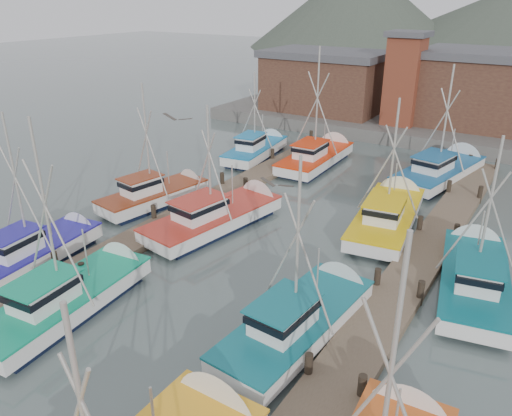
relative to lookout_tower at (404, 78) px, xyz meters
The scene contains 20 objects.
ground 33.52m from the lookout_tower, 86.53° to the right, with size 260.00×260.00×0.00m, color #4F5E5B.
dock_left 29.87m from the lookout_tower, 99.80° to the right, with size 2.30×46.00×1.50m.
dock_right 30.79m from the lookout_tower, 72.73° to the right, with size 2.30×46.00×1.50m.
quay 6.67m from the lookout_tower, 63.43° to the left, with size 44.00×16.00×1.20m, color slate.
shed_left 9.30m from the lookout_tower, 167.47° to the left, with size 12.72×8.48×6.20m.
shed_center 8.99m from the lookout_tower, 26.57° to the left, with size 14.84×9.54×6.90m.
lookout_tower is the anchor object (origin of this frame).
distant_hills 90.40m from the lookout_tower, 96.85° to the left, with size 175.00×140.00×42.00m.
boat_4 36.86m from the lookout_tower, 94.35° to the right, with size 3.76×9.07×9.47m.
boat_5 33.54m from the lookout_tower, 78.66° to the right, with size 3.44×9.06×8.51m.
boat_6 35.79m from the lookout_tower, 102.53° to the right, with size 3.46×8.25×8.58m.
boat_8 26.64m from the lookout_tower, 95.28° to the right, with size 4.39×9.98×8.25m.
boat_9 21.94m from the lookout_tower, 73.70° to the right, with size 4.30×10.03×8.64m.
boat_10 27.10m from the lookout_tower, 107.17° to the right, with size 3.68×8.31×8.58m.
boat_11 28.22m from the lookout_tower, 65.05° to the right, with size 4.46×9.52×8.38m.
boat_12 13.50m from the lookout_tower, 102.19° to the right, with size 4.08×9.62×10.18m.
boat_13 13.28m from the lookout_tower, 57.06° to the right, with size 5.00×10.54×9.40m.
boat_14 16.12m from the lookout_tower, 121.11° to the right, with size 3.60×8.68×7.85m.
gull_near 33.23m from the lookout_tower, 88.46° to the right, with size 1.55×0.64×0.24m.
gull_far 32.84m from the lookout_tower, 81.08° to the right, with size 1.55×0.65×0.24m.
Camera 1 is at (11.97, -14.85, 12.84)m, focal length 35.00 mm.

